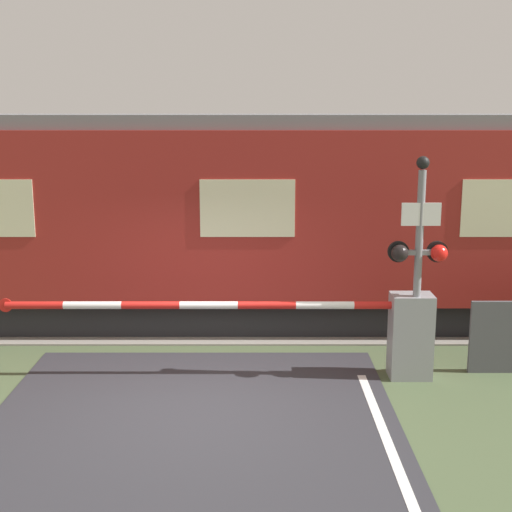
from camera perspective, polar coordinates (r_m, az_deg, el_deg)
The scene contains 5 objects.
ground_plane at distance 9.73m, azimuth -4.70°, elevation -11.75°, with size 80.00×80.00×0.00m, color #475638.
track_bed at distance 13.45m, azimuth -3.31°, elevation -4.88°, with size 36.00×3.20×0.13m.
train at distance 13.01m, azimuth -0.53°, elevation 3.17°, with size 15.38×2.88×3.77m.
crossing_barrier at distance 10.53m, azimuth 9.56°, elevation -5.88°, with size 6.26×0.44×1.25m.
signal_post at distance 10.26m, azimuth 12.97°, elevation 0.03°, with size 0.85×0.26×3.23m.
Camera 1 is at (0.79, -8.89, 3.88)m, focal length 50.00 mm.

